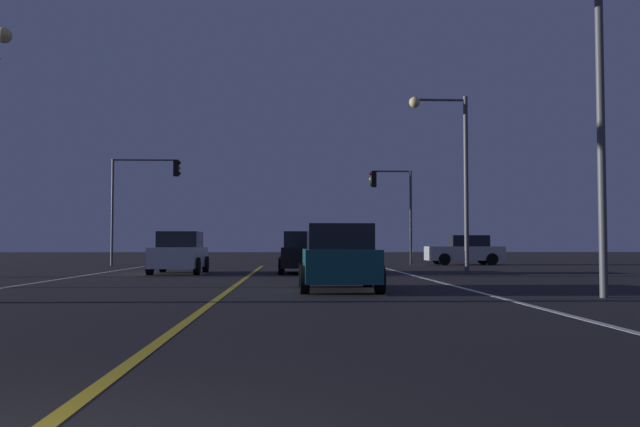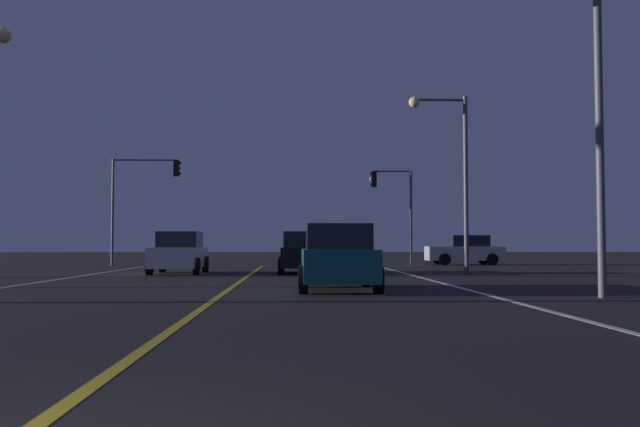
% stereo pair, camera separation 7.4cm
% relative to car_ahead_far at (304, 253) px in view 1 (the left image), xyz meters
% --- Properties ---
extents(lane_edge_right, '(0.16, 40.61, 0.01)m').
position_rel_car_ahead_far_xyz_m(lane_edge_right, '(4.15, -10.60, -0.82)').
color(lane_edge_right, silver).
rests_on(lane_edge_right, ground).
extents(lane_center_divider, '(0.16, 40.61, 0.01)m').
position_rel_car_ahead_far_xyz_m(lane_center_divider, '(-2.10, -10.60, -0.82)').
color(lane_center_divider, gold).
rests_on(lane_center_divider, ground).
extents(car_ahead_far, '(2.02, 4.30, 1.70)m').
position_rel_car_ahead_far_xyz_m(car_ahead_far, '(0.00, 0.00, 0.00)').
color(car_ahead_far, black).
rests_on(car_ahead_far, ground).
extents(car_oncoming, '(2.02, 4.30, 1.70)m').
position_rel_car_ahead_far_xyz_m(car_oncoming, '(-5.04, -0.15, 0.00)').
color(car_oncoming, black).
rests_on(car_oncoming, ground).
extents(car_crossing_side, '(4.30, 2.02, 1.70)m').
position_rel_car_ahead_far_xyz_m(car_crossing_side, '(9.48, 10.93, 0.00)').
color(car_crossing_side, black).
rests_on(car_crossing_side, ground).
extents(car_lead_same_lane, '(2.02, 4.30, 1.70)m').
position_rel_car_ahead_far_xyz_m(car_lead_same_lane, '(0.73, -10.50, 0.00)').
color(car_lead_same_lane, black).
rests_on(car_lead_same_lane, ground).
extents(traffic_light_near_right, '(2.42, 0.36, 5.36)m').
position_rel_car_ahead_far_xyz_m(traffic_light_near_right, '(5.12, 10.20, 3.12)').
color(traffic_light_near_right, '#4C4C51').
rests_on(traffic_light_near_right, ground).
extents(traffic_light_near_left, '(3.82, 0.36, 5.93)m').
position_rel_car_ahead_far_xyz_m(traffic_light_near_left, '(-8.67, 10.20, 3.59)').
color(traffic_light_near_left, '#4C4C51').
rests_on(traffic_light_near_left, ground).
extents(street_lamp_right_near, '(2.72, 0.44, 7.33)m').
position_rel_car_ahead_far_xyz_m(street_lamp_right_near, '(5.78, -13.21, 3.93)').
color(street_lamp_right_near, '#4C4C51').
rests_on(street_lamp_right_near, ground).
extents(street_lamp_right_far, '(2.36, 0.44, 7.10)m').
position_rel_car_ahead_far_xyz_m(street_lamp_right_far, '(5.87, -1.25, 3.77)').
color(street_lamp_right_far, '#4C4C51').
rests_on(street_lamp_right_far, ground).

